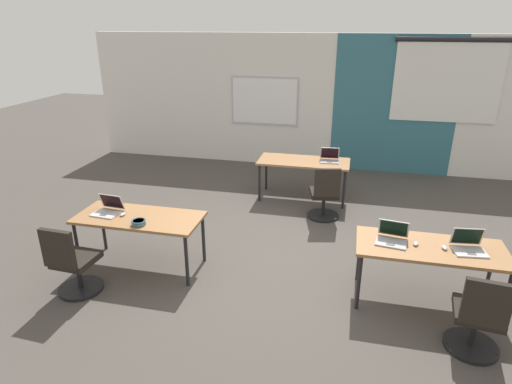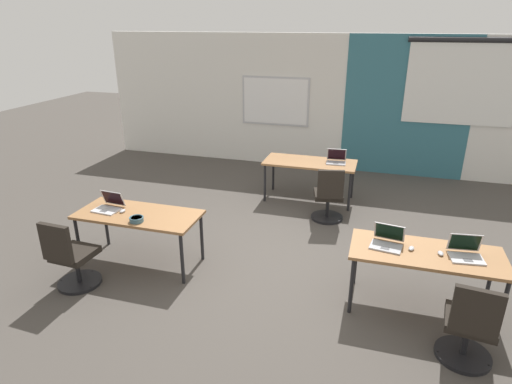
{
  "view_description": "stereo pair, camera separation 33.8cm",
  "coord_description": "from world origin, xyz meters",
  "px_view_note": "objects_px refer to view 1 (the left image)",
  "views": [
    {
      "loc": [
        0.81,
        -5.08,
        3.03
      ],
      "look_at": [
        -0.43,
        0.32,
        0.81
      ],
      "focal_mm": 30.19,
      "sensor_mm": 36.0,
      "label": 1
    },
    {
      "loc": [
        1.14,
        -5.0,
        3.03
      ],
      "look_at": [
        -0.43,
        0.32,
        0.81
      ],
      "focal_mm": 30.19,
      "sensor_mm": 36.0,
      "label": 2
    }
  ],
  "objects_px": {
    "mouse_near_right_inner": "(416,244)",
    "chair_near_left_end": "(73,266)",
    "desk_near_right": "(430,251)",
    "laptop_far_right": "(330,159)",
    "mouse_near_left_end": "(123,214)",
    "chair_near_right_end": "(478,321)",
    "laptop_near_left_end": "(108,209)",
    "laptop_near_right_end": "(469,246)",
    "mouse_near_right_end": "(445,248)",
    "snack_bowl": "(139,222)",
    "laptop_near_right_inner": "(392,238)",
    "desk_near_left": "(139,221)",
    "chair_far_right": "(325,197)",
    "desk_far_center": "(304,164)"
  },
  "relations": [
    {
      "from": "chair_near_right_end",
      "to": "snack_bowl",
      "type": "height_order",
      "value": "chair_near_right_end"
    },
    {
      "from": "chair_near_left_end",
      "to": "laptop_near_right_inner",
      "type": "bearing_deg",
      "value": -164.86
    },
    {
      "from": "chair_near_right_end",
      "to": "mouse_near_right_inner",
      "type": "bearing_deg",
      "value": -47.86
    },
    {
      "from": "laptop_near_right_end",
      "to": "mouse_near_right_end",
      "type": "xyz_separation_m",
      "value": [
        -0.24,
        -0.02,
        -0.03
      ]
    },
    {
      "from": "mouse_near_right_end",
      "to": "snack_bowl",
      "type": "height_order",
      "value": "snack_bowl"
    },
    {
      "from": "laptop_near_right_inner",
      "to": "mouse_near_left_end",
      "type": "distance_m",
      "value": 3.29
    },
    {
      "from": "laptop_near_left_end",
      "to": "chair_near_left_end",
      "type": "relative_size",
      "value": 0.39
    },
    {
      "from": "mouse_near_right_end",
      "to": "chair_near_left_end",
      "type": "bearing_deg",
      "value": -170.0
    },
    {
      "from": "laptop_near_right_inner",
      "to": "laptop_far_right",
      "type": "height_order",
      "value": "laptop_far_right"
    },
    {
      "from": "chair_far_right",
      "to": "chair_near_left_end",
      "type": "relative_size",
      "value": 1.0
    },
    {
      "from": "mouse_near_right_inner",
      "to": "chair_near_left_end",
      "type": "relative_size",
      "value": 0.12
    },
    {
      "from": "chair_near_right_end",
      "to": "snack_bowl",
      "type": "distance_m",
      "value": 3.81
    },
    {
      "from": "mouse_near_left_end",
      "to": "laptop_near_right_end",
      "type": "bearing_deg",
      "value": 0.36
    },
    {
      "from": "mouse_near_right_inner",
      "to": "desk_far_center",
      "type": "bearing_deg",
      "value": 119.59
    },
    {
      "from": "laptop_near_right_inner",
      "to": "snack_bowl",
      "type": "distance_m",
      "value": 2.98
    },
    {
      "from": "laptop_near_right_end",
      "to": "desk_near_left",
      "type": "bearing_deg",
      "value": 172.81
    },
    {
      "from": "mouse_near_right_end",
      "to": "mouse_near_right_inner",
      "type": "height_order",
      "value": "same"
    },
    {
      "from": "mouse_near_right_inner",
      "to": "chair_near_right_end",
      "type": "bearing_deg",
      "value": -55.24
    },
    {
      "from": "chair_near_right_end",
      "to": "laptop_far_right",
      "type": "height_order",
      "value": "laptop_far_right"
    },
    {
      "from": "desk_near_left",
      "to": "chair_near_left_end",
      "type": "bearing_deg",
      "value": -123.15
    },
    {
      "from": "desk_far_center",
      "to": "laptop_near_left_end",
      "type": "height_order",
      "value": "laptop_near_left_end"
    },
    {
      "from": "chair_far_right",
      "to": "snack_bowl",
      "type": "bearing_deg",
      "value": 34.62
    },
    {
      "from": "mouse_near_right_inner",
      "to": "laptop_far_right",
      "type": "xyz_separation_m",
      "value": [
        -1.14,
        2.86,
        0.03
      ]
    },
    {
      "from": "chair_near_left_end",
      "to": "mouse_near_right_inner",
      "type": "bearing_deg",
      "value": -165.99
    },
    {
      "from": "chair_near_right_end",
      "to": "chair_near_left_end",
      "type": "bearing_deg",
      "value": 7.27
    },
    {
      "from": "laptop_far_right",
      "to": "mouse_near_left_end",
      "type": "relative_size",
      "value": 3.45
    },
    {
      "from": "chair_near_right_end",
      "to": "laptop_near_left_end",
      "type": "height_order",
      "value": "laptop_near_left_end"
    },
    {
      "from": "desk_near_right",
      "to": "laptop_near_left_end",
      "type": "distance_m",
      "value": 3.93
    },
    {
      "from": "chair_far_right",
      "to": "chair_near_right_end",
      "type": "bearing_deg",
      "value": 108.71
    },
    {
      "from": "desk_far_center",
      "to": "mouse_near_right_end",
      "type": "height_order",
      "value": "mouse_near_right_end"
    },
    {
      "from": "laptop_near_right_end",
      "to": "laptop_far_right",
      "type": "distance_m",
      "value": 3.32
    },
    {
      "from": "laptop_far_right",
      "to": "mouse_near_left_end",
      "type": "height_order",
      "value": "laptop_far_right"
    },
    {
      "from": "chair_far_right",
      "to": "snack_bowl",
      "type": "height_order",
      "value": "chair_far_right"
    },
    {
      "from": "laptop_near_right_end",
      "to": "laptop_near_left_end",
      "type": "distance_m",
      "value": 4.31
    },
    {
      "from": "desk_near_right",
      "to": "mouse_near_right_end",
      "type": "distance_m",
      "value": 0.15
    },
    {
      "from": "laptop_near_right_end",
      "to": "mouse_near_left_end",
      "type": "distance_m",
      "value": 4.08
    },
    {
      "from": "mouse_near_left_end",
      "to": "snack_bowl",
      "type": "distance_m",
      "value": 0.38
    },
    {
      "from": "desk_near_right",
      "to": "laptop_near_left_end",
      "type": "xyz_separation_m",
      "value": [
        -3.93,
        0.01,
        0.11
      ]
    },
    {
      "from": "chair_near_right_end",
      "to": "chair_far_right",
      "type": "bearing_deg",
      "value": -51.57
    },
    {
      "from": "laptop_near_right_end",
      "to": "laptop_near_left_end",
      "type": "relative_size",
      "value": 1.02
    },
    {
      "from": "desk_near_right",
      "to": "chair_near_right_end",
      "type": "xyz_separation_m",
      "value": [
        0.37,
        -0.76,
        -0.28
      ]
    },
    {
      "from": "chair_near_left_end",
      "to": "snack_bowl",
      "type": "xyz_separation_m",
      "value": [
        0.6,
        0.53,
        0.38
      ]
    },
    {
      "from": "laptop_far_right",
      "to": "chair_near_left_end",
      "type": "bearing_deg",
      "value": -131.07
    },
    {
      "from": "laptop_far_right",
      "to": "chair_far_right",
      "type": "distance_m",
      "value": 0.94
    },
    {
      "from": "desk_near_right",
      "to": "mouse_near_right_inner",
      "type": "xyz_separation_m",
      "value": [
        -0.16,
        0.0,
        0.08
      ]
    },
    {
      "from": "mouse_near_right_inner",
      "to": "laptop_far_right",
      "type": "distance_m",
      "value": 3.08
    },
    {
      "from": "chair_near_left_end",
      "to": "snack_bowl",
      "type": "bearing_deg",
      "value": -135.92
    },
    {
      "from": "chair_near_right_end",
      "to": "chair_near_left_end",
      "type": "height_order",
      "value": "same"
    },
    {
      "from": "chair_near_right_end",
      "to": "mouse_near_right_inner",
      "type": "xyz_separation_m",
      "value": [
        -0.53,
        0.76,
        0.36
      ]
    },
    {
      "from": "chair_near_right_end",
      "to": "desk_near_right",
      "type": "bearing_deg",
      "value": -56.83
    }
  ]
}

